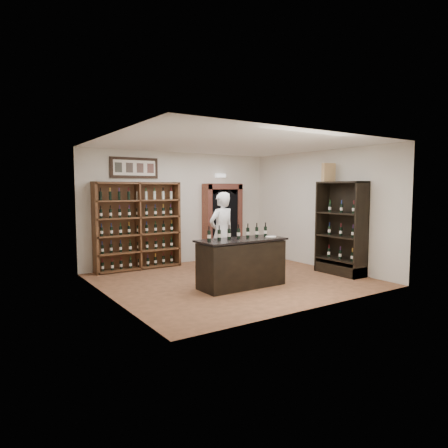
{
  "coord_description": "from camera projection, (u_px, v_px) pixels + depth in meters",
  "views": [
    {
      "loc": [
        -5.01,
        -7.19,
        2.04
      ],
      "look_at": [
        -0.04,
        0.3,
        1.23
      ],
      "focal_mm": 32.0,
      "sensor_mm": 36.0,
      "label": 1
    }
  ],
  "objects": [
    {
      "name": "framed_picture",
      "position": [
        134.0,
        168.0,
        10.01
      ],
      "size": [
        1.25,
        0.04,
        0.52
      ],
      "primitive_type": "cube",
      "color": "black",
      "rests_on": "wall_back"
    },
    {
      "name": "wine_shelf",
      "position": [
        138.0,
        226.0,
        10.03
      ],
      "size": [
        2.2,
        0.38,
        2.2
      ],
      "color": "brown",
      "rests_on": "ground"
    },
    {
      "name": "ceiling",
      "position": [
        233.0,
        144.0,
        8.64
      ],
      "size": [
        5.5,
        5.5,
        0.0
      ],
      "primitive_type": "plane",
      "rotation": [
        3.14,
        0.0,
        0.0
      ],
      "color": "white",
      "rests_on": "wall_back"
    },
    {
      "name": "counter_bottle_6",
      "position": [
        265.0,
        231.0,
        8.68
      ],
      "size": [
        0.07,
        0.07,
        0.3
      ],
      "color": "black",
      "rests_on": "tasting_counter"
    },
    {
      "name": "floor",
      "position": [
        233.0,
        280.0,
        8.91
      ],
      "size": [
        5.5,
        5.5,
        0.0
      ],
      "primitive_type": "plane",
      "color": "#955C3B",
      "rests_on": "ground"
    },
    {
      "name": "arched_doorway",
      "position": [
        222.0,
        220.0,
        11.42
      ],
      "size": [
        1.17,
        0.35,
        2.17
      ],
      "color": "black",
      "rests_on": "ground"
    },
    {
      "name": "emergency_light",
      "position": [
        220.0,
        176.0,
        11.39
      ],
      "size": [
        0.3,
        0.1,
        0.1
      ],
      "primitive_type": "cube",
      "color": "white",
      "rests_on": "wall_back"
    },
    {
      "name": "counter_bottle_1",
      "position": [
        219.0,
        235.0,
        8.02
      ],
      "size": [
        0.07,
        0.07,
        0.3
      ],
      "color": "black",
      "rests_on": "tasting_counter"
    },
    {
      "name": "counter_bottle_0",
      "position": [
        209.0,
        236.0,
        7.89
      ],
      "size": [
        0.07,
        0.07,
        0.3
      ],
      "color": "black",
      "rests_on": "tasting_counter"
    },
    {
      "name": "counter_bottle_3",
      "position": [
        239.0,
        233.0,
        8.29
      ],
      "size": [
        0.07,
        0.07,
        0.3
      ],
      "color": "black",
      "rests_on": "tasting_counter"
    },
    {
      "name": "wall_right",
      "position": [
        320.0,
        209.0,
        10.29
      ],
      "size": [
        0.04,
        5.0,
        3.0
      ],
      "primitive_type": "cube",
      "color": "silver",
      "rests_on": "ground"
    },
    {
      "name": "plate",
      "position": [
        271.0,
        237.0,
        8.5
      ],
      "size": [
        0.23,
        0.23,
        0.02
      ],
      "primitive_type": "cylinder",
      "color": "white",
      "rests_on": "tasting_counter"
    },
    {
      "name": "side_cabinet",
      "position": [
        341.0,
        242.0,
        9.48
      ],
      "size": [
        0.48,
        1.2,
        2.2
      ],
      "color": "black",
      "rests_on": "ground"
    },
    {
      "name": "shopkeeper",
      "position": [
        222.0,
        233.0,
        9.59
      ],
      "size": [
        0.77,
        0.56,
        1.95
      ],
      "primitive_type": "imported",
      "rotation": [
        0.0,
        0.0,
        3.28
      ],
      "color": "white",
      "rests_on": "ground"
    },
    {
      "name": "counter_bottle_5",
      "position": [
        257.0,
        232.0,
        8.55
      ],
      "size": [
        0.07,
        0.07,
        0.3
      ],
      "color": "black",
      "rests_on": "tasting_counter"
    },
    {
      "name": "wall_left",
      "position": [
        109.0,
        218.0,
        7.26
      ],
      "size": [
        0.04,
        5.0,
        3.0
      ],
      "primitive_type": "cube",
      "color": "silver",
      "rests_on": "ground"
    },
    {
      "name": "counter_bottle_4",
      "position": [
        248.0,
        233.0,
        8.42
      ],
      "size": [
        0.07,
        0.07,
        0.3
      ],
      "color": "black",
      "rests_on": "tasting_counter"
    },
    {
      "name": "tasting_counter",
      "position": [
        241.0,
        263.0,
        8.25
      ],
      "size": [
        1.88,
        0.78,
        1.0
      ],
      "color": "black",
      "rests_on": "ground"
    },
    {
      "name": "wine_crate",
      "position": [
        328.0,
        172.0,
        9.63
      ],
      "size": [
        0.34,
        0.21,
        0.44
      ],
      "primitive_type": "cube",
      "rotation": [
        0.0,
        0.0,
        -0.29
      ],
      "color": "tan",
      "rests_on": "side_cabinet"
    },
    {
      "name": "counter_bottle_2",
      "position": [
        229.0,
        234.0,
        8.15
      ],
      "size": [
        0.07,
        0.07,
        0.3
      ],
      "color": "black",
      "rests_on": "tasting_counter"
    },
    {
      "name": "wall_back",
      "position": [
        180.0,
        208.0,
        10.85
      ],
      "size": [
        5.5,
        0.04,
        3.0
      ],
      "primitive_type": "cube",
      "color": "silver",
      "rests_on": "ground"
    }
  ]
}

